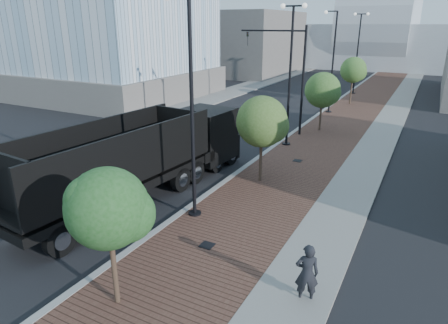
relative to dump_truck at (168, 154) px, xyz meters
The scene contains 23 objects.
sidewalk 28.10m from the dump_truck, 77.29° to the left, with size 7.00×140.00×0.12m, color #4C2D23.
concrete_strip 28.81m from the dump_truck, 72.04° to the left, with size 2.40×140.00×0.13m, color slate.
curb 27.54m from the dump_truck, 84.43° to the left, with size 0.30×140.00×0.14m, color gray.
west_sidewalk 29.29m from the dump_truck, 110.68° to the left, with size 4.00×140.00×0.12m, color slate.
dump_truck is the anchor object (origin of this frame).
white_sedan 5.06m from the dump_truck, 99.61° to the left, with size 1.42×4.08×1.34m, color silver.
dark_car_mid 12.77m from the dump_truck, 102.16° to the left, with size 2.40×5.21×1.45m, color black.
dark_car_far 34.26m from the dump_truck, 91.15° to the left, with size 2.21×5.43×1.58m, color black.
pedestrian 10.92m from the dump_truck, 32.06° to the right, with size 0.72×0.47×1.97m, color black.
streetlight_1 4.92m from the dump_truck, 39.86° to the right, with size 1.44×0.56×9.21m.
streetlight_2 10.41m from the dump_truck, 70.75° to the left, with size 1.72×0.56×9.28m.
streetlight_3 21.76m from the dump_truck, 81.59° to the left, with size 1.44×0.56×9.21m.
streetlight_4 33.67m from the dump_truck, 84.40° to the left, with size 1.72×0.56×9.28m.
traffic_mast 13.02m from the dump_truck, 79.15° to the left, with size 5.09×0.20×8.00m.
tree_0 9.76m from the dump_truck, 63.38° to the right, with size 2.38×2.33×4.41m.
tree_1 5.21m from the dump_truck, 28.95° to the left, with size 2.65×2.65×4.67m.
tree_2 15.11m from the dump_truck, 73.30° to the left, with size 2.72×2.72×4.62m.
tree_3 26.81m from the dump_truck, 80.71° to the left, with size 2.62×2.61×4.93m.
tower_podium 28.81m from the dump_truck, 137.77° to the left, with size 19.00×19.00×3.00m, color #66615C.
convention_center 72.50m from the dump_truck, 89.47° to the left, with size 50.00×30.00×50.00m.
commercial_block_nw 50.55m from the dump_truck, 110.10° to the left, with size 14.00×20.00×10.00m, color #625D58.
utility_cover_1 7.04m from the dump_truck, 42.44° to the right, with size 0.50×0.50×0.02m, color black.
utility_cover_2 8.28m from the dump_truck, 51.45° to the left, with size 0.50×0.50×0.02m, color black.
Camera 1 is at (9.03, -3.08, 8.07)m, focal length 31.27 mm.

